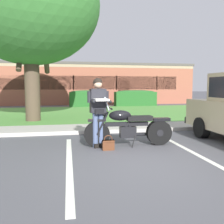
% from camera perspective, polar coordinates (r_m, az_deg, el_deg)
% --- Properties ---
extents(ground_plane, '(140.00, 140.00, 0.00)m').
position_cam_1_polar(ground_plane, '(5.26, 8.08, -10.82)').
color(ground_plane, '#4C4C51').
extents(curb_strip, '(60.00, 0.20, 0.12)m').
position_cam_1_polar(curb_strip, '(8.24, 0.77, -4.28)').
color(curb_strip, '#ADA89E').
rests_on(curb_strip, ground).
extents(concrete_walk, '(60.00, 1.50, 0.08)m').
position_cam_1_polar(concrete_walk, '(9.07, -0.34, -3.49)').
color(concrete_walk, '#ADA89E').
rests_on(concrete_walk, ground).
extents(grass_lawn, '(60.00, 8.64, 0.06)m').
position_cam_1_polar(grass_lawn, '(14.04, -4.21, -0.26)').
color(grass_lawn, '#518E3D').
rests_on(grass_lawn, ground).
extents(stall_stripe_0, '(0.21, 4.40, 0.01)m').
position_cam_1_polar(stall_stripe_0, '(5.17, -9.64, -11.08)').
color(stall_stripe_0, silver).
rests_on(stall_stripe_0, ground).
extents(stall_stripe_1, '(0.21, 4.40, 0.01)m').
position_cam_1_polar(stall_stripe_1, '(5.92, 18.72, -9.13)').
color(stall_stripe_1, silver).
rests_on(stall_stripe_1, ground).
extents(motorcycle, '(2.24, 0.82, 1.26)m').
position_cam_1_polar(motorcycle, '(6.40, 4.45, -3.31)').
color(motorcycle, black).
rests_on(motorcycle, ground).
extents(rider_person, '(0.53, 0.60, 1.70)m').
position_cam_1_polar(rider_person, '(6.16, -3.14, 1.20)').
color(rider_person, black).
rests_on(rider_person, ground).
extents(handbag, '(0.28, 0.13, 0.36)m').
position_cam_1_polar(handbag, '(6.00, -0.85, -7.25)').
color(handbag, '#562D19').
rests_on(handbag, ground).
extents(shade_tree, '(5.73, 5.73, 7.26)m').
position_cam_1_polar(shade_tree, '(11.64, -18.10, 21.97)').
color(shade_tree, '#4C3D2D').
rests_on(shade_tree, ground).
extents(hedge_left, '(2.52, 0.90, 1.24)m').
position_cam_1_polar(hedge_left, '(18.62, -5.76, 3.12)').
color(hedge_left, '#235623').
rests_on(hedge_left, ground).
extents(hedge_center_left, '(3.14, 0.90, 1.24)m').
position_cam_1_polar(hedge_center_left, '(19.33, 5.28, 3.22)').
color(hedge_center_left, '#235623').
rests_on(hedge_center_left, ground).
extents(brick_building, '(21.12, 8.54, 3.50)m').
position_cam_1_polar(brick_building, '(24.90, -9.11, 6.27)').
color(brick_building, '#93513D').
rests_on(brick_building, ground).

